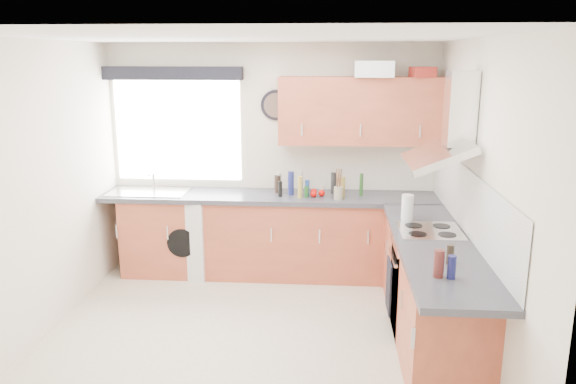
# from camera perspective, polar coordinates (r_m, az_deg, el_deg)

# --- Properties ---
(ground_plane) EXTENTS (3.60, 3.60, 0.00)m
(ground_plane) POSITION_cam_1_polar(r_m,az_deg,el_deg) (4.97, -3.73, -14.76)
(ground_plane) COLOR beige
(ceiling) EXTENTS (3.60, 3.60, 0.02)m
(ceiling) POSITION_cam_1_polar(r_m,az_deg,el_deg) (4.37, -4.26, 15.44)
(ceiling) COLOR white
(ceiling) RESTS_ON wall_back
(wall_back) EXTENTS (3.60, 0.02, 2.50)m
(wall_back) POSITION_cam_1_polar(r_m,az_deg,el_deg) (6.25, -1.64, 3.44)
(wall_back) COLOR silver
(wall_back) RESTS_ON ground_plane
(wall_front) EXTENTS (3.60, 0.02, 2.50)m
(wall_front) POSITION_cam_1_polar(r_m,az_deg,el_deg) (2.83, -9.22, -9.70)
(wall_front) COLOR silver
(wall_front) RESTS_ON ground_plane
(wall_left) EXTENTS (0.02, 3.60, 2.50)m
(wall_left) POSITION_cam_1_polar(r_m,az_deg,el_deg) (5.08, -24.49, -0.22)
(wall_left) COLOR silver
(wall_left) RESTS_ON ground_plane
(wall_right) EXTENTS (0.02, 3.60, 2.50)m
(wall_right) POSITION_cam_1_polar(r_m,az_deg,el_deg) (4.61, 18.75, -1.03)
(wall_right) COLOR silver
(wall_right) RESTS_ON ground_plane
(window) EXTENTS (1.40, 0.02, 1.10)m
(window) POSITION_cam_1_polar(r_m,az_deg,el_deg) (6.39, -11.13, 6.13)
(window) COLOR silver
(window) RESTS_ON wall_back
(window_blind) EXTENTS (1.50, 0.18, 0.14)m
(window_blind) POSITION_cam_1_polar(r_m,az_deg,el_deg) (6.26, -11.61, 11.74)
(window_blind) COLOR black
(window_blind) RESTS_ON wall_back
(splashback) EXTENTS (0.01, 3.00, 0.54)m
(splashback) POSITION_cam_1_polar(r_m,az_deg,el_deg) (4.91, 17.73, -0.93)
(splashback) COLOR white
(splashback) RESTS_ON wall_right
(base_cab_back) EXTENTS (3.00, 0.58, 0.86)m
(base_cab_back) POSITION_cam_1_polar(r_m,az_deg,el_deg) (6.19, -2.79, -4.53)
(base_cab_back) COLOR #9B452E
(base_cab_back) RESTS_ON ground_plane
(base_cab_corner) EXTENTS (0.60, 0.60, 0.86)m
(base_cab_corner) POSITION_cam_1_polar(r_m,az_deg,el_deg) (6.20, 12.11, -4.81)
(base_cab_corner) COLOR #9B452E
(base_cab_corner) RESTS_ON ground_plane
(base_cab_right) EXTENTS (0.58, 2.10, 0.86)m
(base_cab_right) POSITION_cam_1_polar(r_m,az_deg,el_deg) (4.95, 14.29, -9.76)
(base_cab_right) COLOR #9B452E
(base_cab_right) RESTS_ON ground_plane
(worktop_back) EXTENTS (3.60, 0.62, 0.05)m
(worktop_back) POSITION_cam_1_polar(r_m,az_deg,el_deg) (6.04, -1.91, -0.48)
(worktop_back) COLOR #303138
(worktop_back) RESTS_ON base_cab_back
(worktop_right) EXTENTS (0.62, 2.42, 0.05)m
(worktop_right) POSITION_cam_1_polar(r_m,az_deg,el_deg) (4.65, 14.81, -5.33)
(worktop_right) COLOR #303138
(worktop_right) RESTS_ON base_cab_right
(sink) EXTENTS (0.84, 0.46, 0.10)m
(sink) POSITION_cam_1_polar(r_m,az_deg,el_deg) (6.31, -14.02, 0.33)
(sink) COLOR silver
(sink) RESTS_ON worktop_back
(oven) EXTENTS (0.56, 0.58, 0.85)m
(oven) POSITION_cam_1_polar(r_m,az_deg,el_deg) (5.09, 13.89, -9.14)
(oven) COLOR black
(oven) RESTS_ON ground_plane
(hob_plate) EXTENTS (0.52, 0.52, 0.01)m
(hob_plate) POSITION_cam_1_polar(r_m,az_deg,el_deg) (4.92, 14.22, -3.85)
(hob_plate) COLOR silver
(hob_plate) RESTS_ON worktop_right
(extractor_hood) EXTENTS (0.52, 0.78, 0.66)m
(extractor_hood) POSITION_cam_1_polar(r_m,az_deg,el_deg) (4.76, 16.01, 5.99)
(extractor_hood) COLOR silver
(extractor_hood) RESTS_ON wall_right
(upper_cabinets) EXTENTS (1.70, 0.35, 0.70)m
(upper_cabinets) POSITION_cam_1_polar(r_m,az_deg,el_deg) (5.98, 7.34, 8.18)
(upper_cabinets) COLOR #9B452E
(upper_cabinets) RESTS_ON wall_back
(washing_machine) EXTENTS (0.69, 0.68, 0.86)m
(washing_machine) POSITION_cam_1_polar(r_m,az_deg,el_deg) (6.34, -10.06, -4.26)
(washing_machine) COLOR silver
(washing_machine) RESTS_ON ground_plane
(wall_clock) EXTENTS (0.33, 0.04, 0.33)m
(wall_clock) POSITION_cam_1_polar(r_m,az_deg,el_deg) (6.13, -1.24, 8.80)
(wall_clock) COLOR black
(wall_clock) RESTS_ON wall_back
(casserole) EXTENTS (0.41, 0.32, 0.16)m
(casserole) POSITION_cam_1_polar(r_m,az_deg,el_deg) (5.86, 8.81, 12.25)
(casserole) COLOR silver
(casserole) RESTS_ON upper_cabinets
(storage_box) EXTENTS (0.26, 0.24, 0.10)m
(storage_box) POSITION_cam_1_polar(r_m,az_deg,el_deg) (5.92, 13.52, 11.76)
(storage_box) COLOR #A4271F
(storage_box) RESTS_ON upper_cabinets
(utensil_pot) EXTENTS (0.11, 0.11, 0.13)m
(utensil_pot) POSITION_cam_1_polar(r_m,az_deg,el_deg) (5.84, 5.14, -0.10)
(utensil_pot) COLOR gray
(utensil_pot) RESTS_ON worktop_back
(kitchen_roll) EXTENTS (0.14, 0.14, 0.23)m
(kitchen_roll) POSITION_cam_1_polar(r_m,az_deg,el_deg) (5.19, 12.03, -1.54)
(kitchen_roll) COLOR silver
(kitchen_roll) RESTS_ON worktop_right
(tomato_cluster) EXTENTS (0.19, 0.19, 0.07)m
(tomato_cluster) POSITION_cam_1_polar(r_m,az_deg,el_deg) (5.96, 2.90, -0.10)
(tomato_cluster) COLOR red
(tomato_cluster) RESTS_ON worktop_back
(jar_0) EXTENTS (0.05, 0.05, 0.17)m
(jar_0) POSITION_cam_1_polar(r_m,az_deg,el_deg) (5.97, 1.98, 0.43)
(jar_0) COLOR navy
(jar_0) RESTS_ON worktop_back
(jar_1) EXTENTS (0.05, 0.05, 0.23)m
(jar_1) POSITION_cam_1_polar(r_m,az_deg,el_deg) (5.86, 1.22, 0.48)
(jar_1) COLOR #A18D37
(jar_1) RESTS_ON worktop_back
(jar_2) EXTENTS (0.04, 0.04, 0.24)m
(jar_2) POSITION_cam_1_polar(r_m,az_deg,el_deg) (5.99, 7.45, 0.73)
(jar_2) COLOR #1F4819
(jar_2) RESTS_ON worktop_back
(jar_3) EXTENTS (0.07, 0.07, 0.25)m
(jar_3) POSITION_cam_1_polar(r_m,az_deg,el_deg) (6.00, 0.29, 0.90)
(jar_3) COLOR navy
(jar_3) RESTS_ON worktop_back
(jar_4) EXTENTS (0.05, 0.05, 0.12)m
(jar_4) POSITION_cam_1_polar(r_m,az_deg,el_deg) (5.91, 1.88, 0.04)
(jar_4) COLOR #1F5721
(jar_4) RESTS_ON worktop_back
(jar_5) EXTENTS (0.05, 0.05, 0.10)m
(jar_5) POSITION_cam_1_polar(r_m,az_deg,el_deg) (6.04, 3.46, 0.22)
(jar_5) COLOR #BAAF9F
(jar_5) RESTS_ON worktop_back
(jar_6) EXTENTS (0.04, 0.04, 0.22)m
(jar_6) POSITION_cam_1_polar(r_m,az_deg,el_deg) (5.89, 5.60, 0.45)
(jar_6) COLOR olive
(jar_6) RESTS_ON worktop_back
(jar_7) EXTENTS (0.04, 0.04, 0.17)m
(jar_7) POSITION_cam_1_polar(r_m,az_deg,el_deg) (5.92, -0.81, 0.31)
(jar_7) COLOR black
(jar_7) RESTS_ON worktop_back
(jar_8) EXTENTS (0.06, 0.06, 0.23)m
(jar_8) POSITION_cam_1_polar(r_m,az_deg,el_deg) (6.07, 4.65, 0.89)
(jar_8) COLOR black
(jar_8) RESTS_ON worktop_back
(jar_9) EXTENTS (0.04, 0.04, 0.24)m
(jar_9) POSITION_cam_1_polar(r_m,az_deg,el_deg) (6.06, 1.34, 1.00)
(jar_9) COLOR #ADA493
(jar_9) RESTS_ON worktop_back
(jar_10) EXTENTS (0.07, 0.07, 0.19)m
(jar_10) POSITION_cam_1_polar(r_m,az_deg,el_deg) (6.09, -1.08, 0.80)
(jar_10) COLOR black
(jar_10) RESTS_ON worktop_back
(jar_11) EXTENTS (0.05, 0.05, 0.21)m
(jar_11) POSITION_cam_1_polar(r_m,az_deg,el_deg) (6.11, -0.91, 0.96)
(jar_11) COLOR #A8A08F
(jar_11) RESTS_ON worktop_back
(bottle_0) EXTENTS (0.07, 0.07, 0.19)m
(bottle_0) POSITION_cam_1_polar(r_m,az_deg,el_deg) (3.93, 15.08, -7.04)
(bottle_0) COLOR #501F1C
(bottle_0) RESTS_ON worktop_right
(bottle_1) EXTENTS (0.06, 0.06, 0.16)m
(bottle_1) POSITION_cam_1_polar(r_m,az_deg,el_deg) (3.93, 16.29, -7.35)
(bottle_1) COLOR #171A51
(bottle_1) RESTS_ON worktop_right
(bottle_2) EXTENTS (0.05, 0.05, 0.14)m
(bottle_2) POSITION_cam_1_polar(r_m,az_deg,el_deg) (4.20, 16.15, -6.10)
(bottle_2) COLOR black
(bottle_2) RESTS_ON worktop_right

